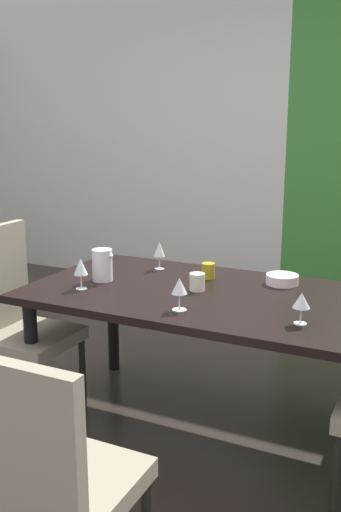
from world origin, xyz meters
The scene contains 13 objects.
ground_plane centered at (0.00, 0.00, -0.01)m, with size 6.22×5.22×0.02m, color #2B241F.
back_panel_interior centered at (-1.41, 2.56, 1.40)m, with size 3.40×0.10×2.79m, color silver.
dining_table centered at (0.55, 0.14, 0.66)m, with size 1.86×1.00×0.74m.
chair_head_near centered at (0.56, -1.19, 0.53)m, with size 0.44×0.44×0.95m.
chair_left_near centered at (-0.45, -0.15, 0.56)m, with size 0.45×0.44×1.04m.
wine_glass_center centered at (0.11, 0.44, 0.86)m, with size 0.07×0.07×0.16m.
wine_glass_front centered at (0.52, -0.17, 0.85)m, with size 0.07×0.07×0.15m.
wine_glass_west centered at (1.06, -0.11, 0.84)m, with size 0.07×0.07×0.14m.
wine_glass_near_shelf centered at (-0.07, -0.09, 0.86)m, with size 0.07×0.07×0.16m.
serving_bowl_corner centered at (0.83, 0.44, 0.77)m, with size 0.17×0.17×0.05m, color white.
cup_rear centered at (0.44, 0.38, 0.78)m, with size 0.07×0.07×0.08m, color #AF971D.
cup_east centered at (0.47, 0.15, 0.79)m, with size 0.08×0.08×0.09m, color white.
pitcher_south centered at (-0.06, 0.09, 0.83)m, with size 0.12×0.11×0.17m.
Camera 1 is at (1.56, -2.41, 1.59)m, focal length 40.00 mm.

